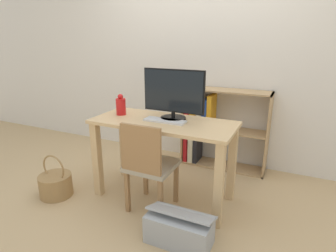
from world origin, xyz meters
TOP-DOWN VIEW (x-y plane):
  - ground_plane at (0.00, 0.00)m, footprint 10.00×10.00m
  - wall_back at (0.00, 1.08)m, footprint 8.00×0.05m
  - desk at (0.00, 0.00)m, footprint 1.30×0.57m
  - monitor at (0.05, 0.10)m, footprint 0.59×0.23m
  - keyboard at (0.02, -0.01)m, footprint 0.38×0.13m
  - vase at (-0.47, 0.02)m, footprint 0.09×0.09m
  - chair at (-0.01, -0.26)m, footprint 0.40×0.40m
  - bookshelf at (0.15, 0.90)m, footprint 0.99×0.28m
  - basket at (-0.96, -0.43)m, footprint 0.31×0.31m
  - storage_box at (0.39, -0.54)m, footprint 0.50×0.29m

SIDE VIEW (x-z plane):
  - ground_plane at x=0.00m, z-range 0.00..0.00m
  - basket at x=-0.96m, z-range -0.10..0.33m
  - storage_box at x=0.39m, z-range -0.02..0.26m
  - chair at x=-0.01m, z-range 0.04..0.87m
  - bookshelf at x=0.15m, z-range 0.02..0.95m
  - desk at x=0.00m, z-range 0.22..0.99m
  - keyboard at x=0.02m, z-range 0.77..0.79m
  - vase at x=-0.47m, z-range 0.76..0.96m
  - monitor at x=0.05m, z-range 0.78..1.24m
  - wall_back at x=0.00m, z-range 0.00..2.60m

